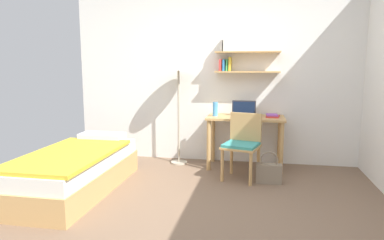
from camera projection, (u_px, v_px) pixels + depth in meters
ground_plane at (196, 213)px, 3.47m from camera, size 5.28×5.28×0.00m
wall_back at (220, 75)px, 5.23m from camera, size 4.40×0.27×2.60m
bed at (76, 170)px, 4.07m from camera, size 0.85×1.88×0.54m
desk at (245, 126)px, 4.95m from camera, size 1.07×0.56×0.73m
desk_chair at (242, 143)px, 4.48m from camera, size 0.53×0.52×0.83m
standing_lamp at (178, 68)px, 5.03m from camera, size 0.42×0.42×1.59m
laptop at (244, 112)px, 4.97m from camera, size 0.34×0.22×0.21m
water_bottle at (215, 109)px, 4.96m from camera, size 0.07×0.07×0.20m
book_stack at (272, 116)px, 4.87m from camera, size 0.20×0.23×0.04m
handbag at (269, 172)px, 4.35m from camera, size 0.31×0.12×0.40m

